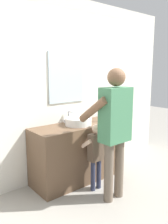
{
  "coord_description": "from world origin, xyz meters",
  "views": [
    {
      "loc": [
        -2.0,
        -2.3,
        1.64
      ],
      "look_at": [
        0.0,
        0.15,
        1.06
      ],
      "focal_mm": 36.75,
      "sensor_mm": 36.0,
      "label": 1
    }
  ],
  "objects": [
    {
      "name": "ground_plane",
      "position": [
        0.0,
        0.0,
        0.0
      ],
      "size": [
        14.0,
        14.0,
        0.0
      ],
      "primitive_type": "plane",
      "color": "#9E998E"
    },
    {
      "name": "back_wall",
      "position": [
        0.0,
        0.62,
        1.35
      ],
      "size": [
        4.4,
        0.1,
        2.7
      ],
      "color": "silver",
      "rests_on": "ground"
    },
    {
      "name": "vanity_cabinet",
      "position": [
        0.0,
        0.3,
        0.42
      ],
      "size": [
        1.4,
        0.54,
        0.85
      ],
      "primitive_type": "cube",
      "color": "brown",
      "rests_on": "ground"
    },
    {
      "name": "sink_basin",
      "position": [
        0.0,
        0.28,
        0.9
      ],
      "size": [
        0.39,
        0.39,
        0.11
      ],
      "color": "white",
      "rests_on": "vanity_cabinet"
    },
    {
      "name": "faucet",
      "position": [
        0.0,
        0.51,
        0.93
      ],
      "size": [
        0.18,
        0.14,
        0.18
      ],
      "color": "#B7BABF",
      "rests_on": "vanity_cabinet"
    },
    {
      "name": "toothbrush_cup",
      "position": [
        0.41,
        0.25,
        0.9
      ],
      "size": [
        0.07,
        0.07,
        0.21
      ],
      "color": "silver",
      "rests_on": "vanity_cabinet"
    },
    {
      "name": "child_toddler",
      "position": [
        0.0,
        -0.1,
        0.56
      ],
      "size": [
        0.29,
        0.29,
        0.93
      ],
      "color": "#2D334C",
      "rests_on": "ground"
    },
    {
      "name": "adult_parent",
      "position": [
        0.02,
        -0.41,
        1.0
      ],
      "size": [
        0.52,
        0.55,
        1.66
      ],
      "color": "#6B5B4C",
      "rests_on": "ground"
    }
  ]
}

